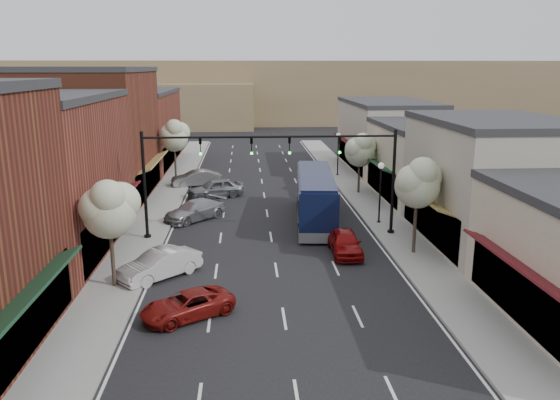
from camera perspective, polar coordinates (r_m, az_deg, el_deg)
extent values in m
plane|color=black|center=(28.43, -0.15, -8.75)|extent=(160.00, 160.00, 0.00)
cube|color=gray|center=(46.50, -12.00, 0.00)|extent=(2.80, 73.00, 0.15)
cube|color=gray|center=(47.09, 8.67, 0.32)|extent=(2.80, 73.00, 0.15)
cube|color=gray|center=(46.32, -10.29, 0.03)|extent=(0.25, 73.00, 0.17)
cube|color=gray|center=(46.81, 6.99, 0.29)|extent=(0.25, 73.00, 0.17)
cube|color=black|center=(22.12, -26.49, -12.59)|extent=(0.60, 11.90, 2.60)
cube|color=#153620|center=(21.24, -24.91, -9.08)|extent=(1.07, 9.80, 0.49)
cube|color=brown|center=(35.20, -24.77, 2.03)|extent=(9.00, 14.00, 9.00)
cube|color=#2D2D30|center=(34.66, -25.55, 9.65)|extent=(9.20, 14.10, 0.40)
cube|color=black|center=(34.58, -17.78, -2.50)|extent=(0.60, 11.90, 2.60)
cube|color=#501217|center=(34.02, -16.65, -0.06)|extent=(1.07, 9.80, 0.49)
cube|color=brown|center=(48.25, -19.05, 6.29)|extent=(9.00, 14.00, 10.50)
cube|color=#2D2D30|center=(47.92, -19.57, 12.76)|extent=(9.20, 14.10, 0.40)
cube|color=black|center=(47.89, -13.86, 2.17)|extent=(0.60, 11.90, 2.60)
cube|color=#9B8546|center=(47.49, -13.01, 3.96)|extent=(1.07, 9.80, 0.49)
cube|color=brown|center=(63.87, -15.28, 7.07)|extent=(9.00, 18.00, 8.00)
cube|color=#2D2D30|center=(63.55, -15.52, 10.83)|extent=(9.20, 18.10, 0.40)
cube|color=black|center=(63.47, -11.41, 5.06)|extent=(0.60, 15.30, 2.60)
cube|color=#153620|center=(63.17, -10.75, 6.42)|extent=(1.07, 12.60, 0.49)
cube|color=black|center=(25.15, 24.75, -9.23)|extent=(0.60, 10.20, 2.60)
cube|color=#501217|center=(24.27, 23.44, -6.12)|extent=(1.07, 8.40, 0.49)
cube|color=#A69E8E|center=(36.43, 21.42, 1.50)|extent=(8.00, 12.00, 7.50)
cube|color=#2D2D30|center=(35.87, 21.98, 7.68)|extent=(8.20, 12.10, 0.40)
cube|color=black|center=(35.52, 15.71, -1.92)|extent=(0.60, 10.20, 2.60)
cube|color=#9B8546|center=(34.90, 14.62, 0.42)|extent=(1.07, 8.40, 0.49)
cube|color=beige|center=(47.50, 15.31, 3.70)|extent=(8.00, 12.00, 6.00)
cube|color=#2D2D30|center=(47.07, 15.56, 7.54)|extent=(8.20, 12.10, 0.40)
cube|color=black|center=(46.68, 10.90, 2.03)|extent=(0.60, 10.20, 2.60)
cube|color=#153620|center=(46.21, 10.03, 3.84)|extent=(1.07, 8.40, 0.49)
cube|color=#A69E8E|center=(60.68, 11.10, 6.50)|extent=(8.00, 16.00, 7.00)
cube|color=#2D2D30|center=(60.35, 11.26, 9.98)|extent=(8.20, 16.10, 0.40)
cube|color=black|center=(60.11, 7.59, 4.74)|extent=(0.60, 13.60, 2.60)
cube|color=#501217|center=(59.75, 6.88, 6.16)|extent=(1.07, 11.20, 0.49)
cube|color=#7A6647|center=(116.33, -2.99, 11.31)|extent=(120.00, 30.00, 12.00)
cube|color=#7A6647|center=(107.03, -16.58, 9.49)|extent=(50.00, 20.00, 8.00)
cylinder|color=black|center=(37.13, 11.49, -3.33)|extent=(0.44, 0.44, 0.30)
cylinder|color=black|center=(36.31, 11.74, 1.73)|extent=(0.20, 0.20, 7.00)
cylinder|color=black|center=(34.94, 5.61, 6.65)|extent=(8.00, 0.14, 0.14)
imported|color=black|center=(35.09, 6.23, 5.67)|extent=(0.18, 0.46, 1.10)
sphere|color=#19E533|center=(35.03, 6.25, 4.96)|extent=(0.18, 0.18, 0.18)
imported|color=black|center=(34.68, 0.99, 5.66)|extent=(0.18, 0.46, 1.10)
sphere|color=#19E533|center=(34.62, 1.01, 4.94)|extent=(0.18, 0.18, 0.18)
cylinder|color=black|center=(36.42, -13.66, -3.79)|extent=(0.44, 0.44, 0.30)
cylinder|color=black|center=(35.58, -13.96, 1.36)|extent=(0.20, 0.20, 7.00)
cylinder|color=black|center=(34.57, -7.68, 6.51)|extent=(8.00, 0.14, 0.14)
imported|color=black|center=(34.67, -8.31, 5.51)|extent=(0.18, 0.46, 1.10)
sphere|color=#19E533|center=(34.62, -8.30, 4.80)|extent=(0.18, 0.18, 0.18)
imported|color=black|center=(34.57, -2.99, 5.61)|extent=(0.18, 0.46, 1.10)
sphere|color=#19E533|center=(34.51, -2.98, 4.89)|extent=(0.18, 0.18, 0.18)
cylinder|color=#47382B|center=(33.07, 13.92, -2.50)|extent=(0.20, 0.20, 3.71)
sphere|color=#A1B38A|center=(32.51, 14.15, 1.43)|extent=(2.60, 2.60, 2.60)
sphere|color=#A1B38A|center=(32.85, 14.87, 2.34)|extent=(2.00, 2.00, 2.00)
sphere|color=#A1B38A|center=(32.04, 13.67, 1.91)|extent=(1.90, 1.90, 1.90)
sphere|color=#A1B38A|center=(31.90, 14.69, 2.86)|extent=(1.70, 1.70, 1.70)
cylinder|color=#47382B|center=(48.17, 8.24, 2.57)|extent=(0.20, 0.20, 3.33)
sphere|color=#A1B38A|center=(47.81, 8.33, 5.01)|extent=(2.60, 2.60, 2.60)
sphere|color=#A1B38A|center=(48.15, 8.86, 5.56)|extent=(2.00, 2.00, 2.00)
sphere|color=#A1B38A|center=(47.39, 7.94, 5.33)|extent=(1.90, 1.90, 1.90)
sphere|color=#A1B38A|center=(47.23, 8.61, 5.92)|extent=(1.70, 1.70, 1.70)
cylinder|color=#47382B|center=(28.54, -17.11, -5.51)|extent=(0.20, 0.20, 3.52)
sphere|color=#A1B38A|center=(27.92, -17.42, -1.24)|extent=(2.60, 2.60, 2.60)
sphere|color=#A1B38A|center=(27.98, -16.35, -0.20)|extent=(2.00, 2.00, 2.00)
sphere|color=#A1B38A|center=(27.66, -18.42, -0.75)|extent=(1.90, 1.90, 1.90)
sphere|color=#A1B38A|center=(27.22, -17.59, 0.28)|extent=(1.70, 1.70, 1.70)
cylinder|color=#47382B|center=(53.40, -10.88, 3.83)|extent=(0.20, 0.20, 3.84)
sphere|color=#A1B38A|center=(53.05, -11.00, 6.39)|extent=(2.60, 2.60, 2.60)
sphere|color=#A1B38A|center=(53.23, -10.44, 6.96)|extent=(2.00, 2.00, 2.00)
sphere|color=#A1B38A|center=(52.76, -11.49, 6.72)|extent=(1.90, 1.90, 1.90)
sphere|color=#A1B38A|center=(52.43, -11.00, 7.36)|extent=(1.70, 1.70, 1.70)
cylinder|color=black|center=(39.41, 10.27, -2.35)|extent=(0.28, 0.28, 0.20)
cylinder|color=black|center=(38.94, 10.39, 0.33)|extent=(0.12, 0.12, 4.00)
sphere|color=white|center=(38.49, 10.53, 3.55)|extent=(0.44, 0.44, 0.44)
cylinder|color=black|center=(56.08, 6.02, 2.58)|extent=(0.28, 0.28, 0.20)
cylinder|color=black|center=(55.75, 6.07, 4.50)|extent=(0.12, 0.12, 4.00)
sphere|color=white|center=(55.44, 6.13, 6.76)|extent=(0.44, 0.44, 0.44)
cube|color=black|center=(39.14, 3.71, 0.44)|extent=(3.47, 11.61, 2.89)
cube|color=#595B60|center=(39.48, 3.68, -1.49)|extent=(3.49, 11.63, 0.67)
cube|color=black|center=(39.05, 3.72, 1.01)|extent=(3.45, 10.71, 1.05)
cube|color=black|center=(38.83, 3.74, 2.59)|extent=(3.23, 11.14, 0.24)
cube|color=black|center=(33.50, 4.12, -0.81)|extent=(1.98, 0.25, 1.14)
cylinder|color=black|center=(35.61, 2.13, -3.22)|extent=(0.39, 1.01, 0.99)
cylinder|color=black|center=(35.71, 5.74, -3.23)|extent=(0.39, 1.01, 0.99)
cylinder|color=black|center=(42.96, 1.99, -0.25)|extent=(0.39, 1.01, 0.99)
cylinder|color=black|center=(43.05, 4.98, -0.27)|extent=(0.39, 1.01, 0.99)
cylinder|color=black|center=(41.66, 2.01, -0.70)|extent=(0.39, 1.01, 0.99)
cylinder|color=black|center=(41.75, 5.10, -0.71)|extent=(0.39, 1.01, 0.99)
imported|color=maroon|center=(32.73, 6.80, -4.42)|extent=(1.79, 4.30, 1.45)
imported|color=maroon|center=(25.00, -9.68, -10.77)|extent=(4.59, 3.85, 1.17)
imported|color=silver|center=(29.63, -12.45, -6.58)|extent=(4.41, 4.26, 1.50)
imported|color=#939297|center=(40.19, -8.90, -1.07)|extent=(4.91, 4.96, 1.44)
imported|color=slate|center=(46.86, -6.79, 1.24)|extent=(5.13, 3.53, 1.62)
imported|color=gray|center=(51.57, -8.75, 2.25)|extent=(4.83, 2.75, 1.51)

